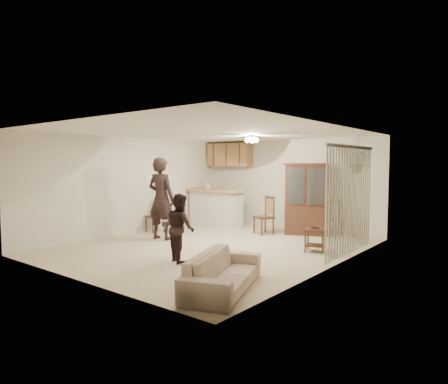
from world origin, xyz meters
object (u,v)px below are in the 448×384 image
Objects in this scene: chair_hutch_left at (264,223)px; chair_hutch_right at (334,225)px; adult at (161,202)px; sofa at (223,265)px; side_table at (315,240)px; chair_bar at (155,222)px; child at (180,225)px; china_hutch at (307,200)px.

chair_hutch_left is 1.78m from chair_hutch_right.
chair_hutch_right is (3.07, 3.07, -0.63)m from adult.
adult reaches higher than sofa.
chair_hutch_left is (-2.07, 4.30, -0.09)m from sofa.
adult is 3.30× the size of side_table.
chair_bar is 4.67m from chair_hutch_right.
chair_bar is at bearing 26.96° from chair_hutch_right.
child is 4.52m from chair_hutch_right.
side_table is 2.28m from chair_hutch_left.
adult reaches higher than chair_hutch_right.
chair_bar reaches higher than chair_hutch_right.
chair_bar is (-2.81, 1.90, -0.41)m from child.
chair_hutch_right is at bearing 6.97° from china_hutch.
chair_bar is at bearing -9.25° from child.
sofa is at bearing 178.24° from child.
china_hutch is 1.95× the size of chair_hutch_right.
sofa is 1.92× the size of chair_hutch_left.
sofa is 1.04× the size of adult.
chair_hutch_right is at bearing 53.12° from chair_hutch_left.
china_hutch is 4.05m from chair_bar.
chair_hutch_left is (1.53, 2.17, -0.62)m from adult.
sofa reaches higher than side_table.
adult is at bearing -9.22° from child.
sofa is at bearing -98.19° from china_hutch.
adult reaches higher than chair_bar.
chair_hutch_left is 1.03× the size of chair_hutch_right.
side_table is at bearing -171.98° from adult.
sofa is 1.39× the size of child.
side_table is at bearing -100.01° from child.
chair_hutch_right is at bearing -80.26° from child.
chair_hutch_right reaches higher than side_table.
chair_hutch_right is (-0.45, 2.02, 0.02)m from side_table.
chair_hutch_left is at bearing 25.46° from chair_hutch_right.
child is 4.08m from china_hutch.
child is at bearing -124.81° from side_table.
china_hutch reaches higher than chair_bar.
china_hutch is 3.38× the size of side_table.
china_hutch reaches higher than side_table.
china_hutch is (2.47, 2.75, 0.01)m from adult.
chair_bar is at bearing -168.89° from china_hutch.
adult reaches higher than side_table.
child is (-1.70, 0.85, 0.31)m from sofa.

